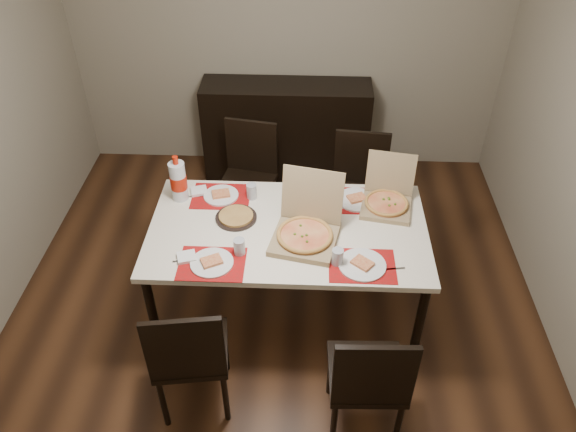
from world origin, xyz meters
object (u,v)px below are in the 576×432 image
object	(u,v)px
pizza_box_center	(306,231)
soda_bottle	(178,181)
dining_table	(288,236)
dip_bowl	(299,204)
chair_far_right	(359,186)
chair_near_left	(190,354)
sideboard	(286,130)
chair_far_left	(249,174)
chair_near_right	(369,378)

from	to	relation	value
pizza_box_center	soda_bottle	xyz separation A→B (m)	(-0.87, 0.38, 0.08)
dining_table	dip_bowl	size ratio (longest dim) A/B	13.43
chair_far_right	dip_bowl	world-z (taller)	chair_far_right
pizza_box_center	soda_bottle	bearing A→B (deg)	156.55
dining_table	chair_near_left	distance (m)	0.99
sideboard	soda_bottle	world-z (taller)	soda_bottle
chair_far_left	pizza_box_center	xyz separation A→B (m)	(0.47, -1.03, 0.30)
chair_near_left	dip_bowl	bearing A→B (deg)	61.20
chair_near_right	chair_far_right	xyz separation A→B (m)	(0.04, 1.76, 0.00)
sideboard	soda_bottle	distance (m)	1.65
chair_near_right	dip_bowl	world-z (taller)	chair_near_right
sideboard	dining_table	distance (m)	1.75
soda_bottle	dip_bowl	bearing A→B (deg)	-3.72
sideboard	chair_far_left	world-z (taller)	chair_far_left
chair_near_left	dip_bowl	distance (m)	1.24
chair_near_left	pizza_box_center	bearing A→B (deg)	49.41
sideboard	soda_bottle	xyz separation A→B (m)	(-0.66, -1.45, 0.44)
sideboard	chair_near_left	world-z (taller)	chair_near_left
chair_near_right	pizza_box_center	xyz separation A→B (m)	(-0.36, 0.86, 0.30)
dining_table	pizza_box_center	bearing A→B (deg)	-37.69
dining_table	pizza_box_center	world-z (taller)	pizza_box_center
chair_far_left	soda_bottle	xyz separation A→B (m)	(-0.39, -0.65, 0.38)
pizza_box_center	dip_bowl	distance (m)	0.33
pizza_box_center	chair_near_left	bearing A→B (deg)	-130.59
chair_far_right	pizza_box_center	bearing A→B (deg)	-114.15
sideboard	dining_table	world-z (taller)	sideboard
chair_near_right	soda_bottle	bearing A→B (deg)	134.84
dip_bowl	chair_near_right	bearing A→B (deg)	-70.90
chair_far_right	pizza_box_center	distance (m)	1.03
soda_bottle	sideboard	bearing A→B (deg)	65.45
chair_near_left	pizza_box_center	distance (m)	1.02
chair_far_left	pizza_box_center	bearing A→B (deg)	-65.20
chair_near_left	pizza_box_center	size ratio (longest dim) A/B	1.83
chair_far_left	sideboard	bearing A→B (deg)	71.53
sideboard	chair_near_left	xyz separation A→B (m)	(-0.43, -2.57, 0.06)
pizza_box_center	soda_bottle	size ratio (longest dim) A/B	1.50
sideboard	dip_bowl	size ratio (longest dim) A/B	11.19
chair_near_right	chair_far_right	world-z (taller)	same
chair_near_left	pizza_box_center	world-z (taller)	pizza_box_center
dining_table	chair_far_left	size ratio (longest dim) A/B	1.94
chair_near_left	chair_far_left	world-z (taller)	same
chair_far_left	chair_near_left	bearing A→B (deg)	-95.19
chair_near_left	chair_near_right	distance (m)	1.00
dip_bowl	pizza_box_center	bearing A→B (deg)	-81.29
chair_near_right	chair_near_left	bearing A→B (deg)	173.24
chair_near_right	sideboard	bearing A→B (deg)	101.95
chair_near_left	chair_near_right	size ratio (longest dim) A/B	1.00
chair_far_left	chair_far_right	size ratio (longest dim) A/B	1.00
chair_far_right	soda_bottle	bearing A→B (deg)	-157.76
chair_near_left	dip_bowl	xyz separation A→B (m)	(0.59, 1.07, 0.26)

